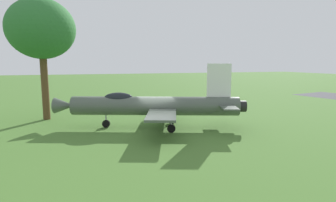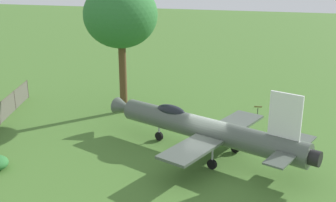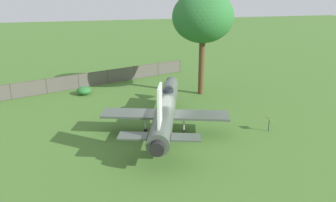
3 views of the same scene
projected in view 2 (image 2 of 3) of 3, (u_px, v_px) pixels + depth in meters
name	position (u px, v px, depth m)	size (l,w,h in m)	color
ground_plane	(206.00, 155.00, 25.38)	(200.00, 200.00, 0.00)	#47722D
display_jet	(203.00, 128.00, 25.03)	(9.56, 14.18, 4.94)	#4C564C
shade_tree	(121.00, 16.00, 30.92)	(6.13, 5.64, 10.40)	brown
info_plaque	(258.00, 109.00, 31.27)	(0.48, 0.65, 1.14)	#333333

